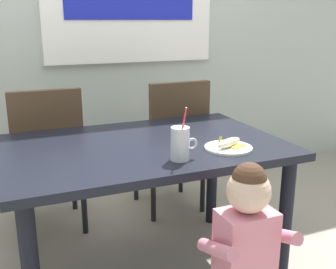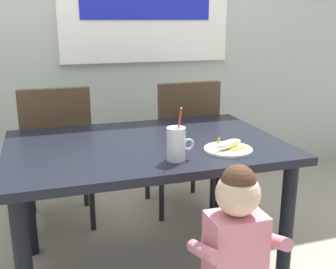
% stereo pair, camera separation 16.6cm
% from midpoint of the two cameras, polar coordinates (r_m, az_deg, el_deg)
% --- Properties ---
extents(back_wall, '(6.40, 0.17, 2.90)m').
position_cam_midpoint_polar(back_wall, '(3.24, -13.14, 17.30)').
color(back_wall, '#ADB7B2').
rests_on(back_wall, ground).
extents(dining_table, '(1.38, 0.92, 0.75)m').
position_cam_midpoint_polar(dining_table, '(2.08, -5.59, -3.90)').
color(dining_table, black).
rests_on(dining_table, ground).
extents(dining_chair_left, '(0.44, 0.45, 0.96)m').
position_cam_midpoint_polar(dining_chair_left, '(2.66, -18.43, -2.57)').
color(dining_chair_left, '#4C3826').
rests_on(dining_chair_left, ground).
extents(dining_chair_right, '(0.44, 0.45, 0.96)m').
position_cam_midpoint_polar(dining_chair_right, '(2.82, -1.00, -0.70)').
color(dining_chair_right, '#4C3826').
rests_on(dining_chair_right, ground).
extents(toddler_standing, '(0.33, 0.24, 0.84)m').
position_cam_midpoint_polar(toddler_standing, '(1.64, 8.04, -14.37)').
color(toddler_standing, '#3F4760').
rests_on(toddler_standing, ground).
extents(milk_cup, '(0.13, 0.09, 0.25)m').
position_cam_midpoint_polar(milk_cup, '(1.78, -0.92, -1.60)').
color(milk_cup, silver).
rests_on(milk_cup, dining_table).
extents(snack_plate, '(0.23, 0.23, 0.01)m').
position_cam_midpoint_polar(snack_plate, '(1.95, 6.13, -1.91)').
color(snack_plate, white).
rests_on(snack_plate, dining_table).
extents(peeled_banana, '(0.18, 0.13, 0.07)m').
position_cam_midpoint_polar(peeled_banana, '(1.95, 6.26, -1.21)').
color(peeled_banana, '#F4EAC6').
rests_on(peeled_banana, snack_plate).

